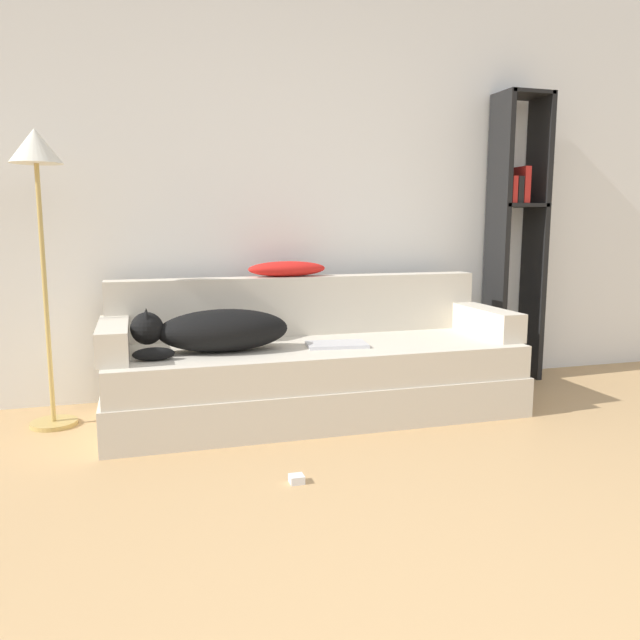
{
  "coord_description": "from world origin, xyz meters",
  "views": [
    {
      "loc": [
        -0.73,
        -1.01,
        1.07
      ],
      "look_at": [
        0.2,
        2.17,
        0.55
      ],
      "focal_mm": 35.0,
      "sensor_mm": 36.0,
      "label": 1
    }
  ],
  "objects_px": {
    "couch": "(315,380)",
    "bookshelf": "(516,227)",
    "throw_pillow": "(287,269)",
    "power_adapter": "(297,479)",
    "floor_lamp": "(38,185)",
    "dog": "(215,331)",
    "laptop": "(337,344)"
  },
  "relations": [
    {
      "from": "floor_lamp",
      "to": "power_adapter",
      "type": "relative_size",
      "value": 25.83
    },
    {
      "from": "dog",
      "to": "bookshelf",
      "type": "distance_m",
      "value": 2.21
    },
    {
      "from": "laptop",
      "to": "floor_lamp",
      "type": "xyz_separation_m",
      "value": [
        -1.49,
        0.28,
        0.85
      ]
    },
    {
      "from": "laptop",
      "to": "bookshelf",
      "type": "bearing_deg",
      "value": 26.74
    },
    {
      "from": "dog",
      "to": "laptop",
      "type": "distance_m",
      "value": 0.67
    },
    {
      "from": "couch",
      "to": "bookshelf",
      "type": "xyz_separation_m",
      "value": [
        1.54,
        0.43,
        0.85
      ]
    },
    {
      "from": "dog",
      "to": "bookshelf",
      "type": "height_order",
      "value": "bookshelf"
    },
    {
      "from": "dog",
      "to": "throw_pillow",
      "type": "xyz_separation_m",
      "value": [
        0.48,
        0.41,
        0.28
      ]
    },
    {
      "from": "laptop",
      "to": "power_adapter",
      "type": "distance_m",
      "value": 1.0
    },
    {
      "from": "couch",
      "to": "dog",
      "type": "xyz_separation_m",
      "value": [
        -0.56,
        -0.06,
        0.32
      ]
    },
    {
      "from": "bookshelf",
      "to": "floor_lamp",
      "type": "relative_size",
      "value": 1.25
    },
    {
      "from": "dog",
      "to": "throw_pillow",
      "type": "bearing_deg",
      "value": 40.19
    },
    {
      "from": "couch",
      "to": "laptop",
      "type": "xyz_separation_m",
      "value": [
        0.1,
        -0.09,
        0.21
      ]
    },
    {
      "from": "couch",
      "to": "throw_pillow",
      "type": "height_order",
      "value": "throw_pillow"
    },
    {
      "from": "throw_pillow",
      "to": "power_adapter",
      "type": "xyz_separation_m",
      "value": [
        -0.26,
        -1.25,
        -0.78
      ]
    },
    {
      "from": "couch",
      "to": "floor_lamp",
      "type": "xyz_separation_m",
      "value": [
        -1.4,
        0.19,
        1.06
      ]
    },
    {
      "from": "couch",
      "to": "throw_pillow",
      "type": "xyz_separation_m",
      "value": [
        -0.07,
        0.35,
        0.6
      ]
    },
    {
      "from": "bookshelf",
      "to": "floor_lamp",
      "type": "distance_m",
      "value": 2.95
    },
    {
      "from": "laptop",
      "to": "floor_lamp",
      "type": "distance_m",
      "value": 1.74
    },
    {
      "from": "laptop",
      "to": "power_adapter",
      "type": "xyz_separation_m",
      "value": [
        -0.43,
        -0.81,
        -0.39
      ]
    },
    {
      "from": "bookshelf",
      "to": "power_adapter",
      "type": "distance_m",
      "value": 2.51
    },
    {
      "from": "dog",
      "to": "throw_pillow",
      "type": "height_order",
      "value": "throw_pillow"
    },
    {
      "from": "laptop",
      "to": "throw_pillow",
      "type": "distance_m",
      "value": 0.61
    },
    {
      "from": "laptop",
      "to": "bookshelf",
      "type": "xyz_separation_m",
      "value": [
        1.44,
        0.52,
        0.63
      ]
    },
    {
      "from": "throw_pillow",
      "to": "power_adapter",
      "type": "relative_size",
      "value": 7.92
    },
    {
      "from": "bookshelf",
      "to": "floor_lamp",
      "type": "bearing_deg",
      "value": -175.42
    },
    {
      "from": "floor_lamp",
      "to": "couch",
      "type": "bearing_deg",
      "value": -7.83
    },
    {
      "from": "laptop",
      "to": "couch",
      "type": "bearing_deg",
      "value": 144.73
    },
    {
      "from": "throw_pillow",
      "to": "couch",
      "type": "bearing_deg",
      "value": -78.11
    },
    {
      "from": "couch",
      "to": "power_adapter",
      "type": "bearing_deg",
      "value": -110.56
    },
    {
      "from": "bookshelf",
      "to": "power_adapter",
      "type": "xyz_separation_m",
      "value": [
        -1.87,
        -1.32,
        -1.03
      ]
    },
    {
      "from": "dog",
      "to": "floor_lamp",
      "type": "height_order",
      "value": "floor_lamp"
    }
  ]
}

